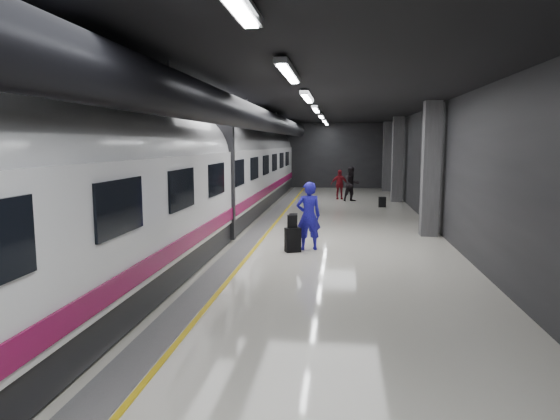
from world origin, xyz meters
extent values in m
plane|color=beige|center=(0.00, 0.00, 0.00)|extent=(40.00, 40.00, 0.00)
cube|color=black|center=(0.00, 0.00, 4.50)|extent=(10.00, 40.00, 0.02)
cube|color=#28282B|center=(0.00, 20.00, 2.25)|extent=(10.00, 0.02, 4.50)
cube|color=#28282B|center=(-5.00, 0.00, 2.25)|extent=(0.02, 40.00, 4.50)
cube|color=#28282B|center=(5.00, 0.00, 2.25)|extent=(0.02, 40.00, 4.50)
cube|color=slate|center=(-1.35, 0.00, 0.01)|extent=(0.65, 39.80, 0.01)
cube|color=yellow|center=(-0.95, 0.00, 0.01)|extent=(0.10, 39.80, 0.01)
cylinder|color=black|center=(-1.30, 0.00, 3.95)|extent=(0.80, 38.00, 0.80)
cube|color=silver|center=(0.60, -6.00, 4.40)|extent=(0.22, 2.60, 0.10)
cube|color=silver|center=(0.60, -1.00, 4.40)|extent=(0.22, 2.60, 0.10)
cube|color=silver|center=(0.60, 4.00, 4.40)|extent=(0.22, 2.60, 0.10)
cube|color=silver|center=(0.60, 9.00, 4.40)|extent=(0.22, 2.60, 0.10)
cube|color=silver|center=(0.60, 14.00, 4.40)|extent=(0.22, 2.60, 0.10)
cube|color=silver|center=(0.60, 18.00, 4.40)|extent=(0.22, 2.60, 0.10)
cube|color=#515154|center=(4.55, 2.00, 2.25)|extent=(0.55, 0.55, 4.50)
cube|color=#515154|center=(4.55, 12.00, 2.25)|extent=(0.55, 0.55, 4.50)
cube|color=#515154|center=(4.55, 18.00, 2.25)|extent=(0.55, 0.55, 4.50)
cube|color=black|center=(-3.25, 0.00, 0.35)|extent=(2.80, 38.00, 0.60)
cube|color=white|center=(-3.25, 0.00, 1.75)|extent=(2.90, 38.00, 2.20)
cylinder|color=white|center=(-3.25, 0.00, 2.70)|extent=(2.80, 38.00, 2.80)
cube|color=maroon|center=(-1.78, 0.00, 0.95)|extent=(0.04, 38.00, 0.35)
cube|color=black|center=(-3.25, 0.00, 2.00)|extent=(3.05, 0.25, 3.80)
cube|color=black|center=(-1.78, -8.00, 2.15)|extent=(0.05, 1.60, 0.85)
cube|color=black|center=(-1.78, -5.00, 2.15)|extent=(0.05, 1.60, 0.85)
cube|color=black|center=(-1.78, -2.00, 2.15)|extent=(0.05, 1.60, 0.85)
cube|color=black|center=(-1.78, 1.00, 2.15)|extent=(0.05, 1.60, 0.85)
cube|color=black|center=(-1.78, 4.00, 2.15)|extent=(0.05, 1.60, 0.85)
cube|color=black|center=(-1.78, 7.00, 2.15)|extent=(0.05, 1.60, 0.85)
cube|color=black|center=(-1.78, 10.00, 2.15)|extent=(0.05, 1.60, 0.85)
cube|color=black|center=(-1.78, 13.00, 2.15)|extent=(0.05, 1.60, 0.85)
cube|color=black|center=(-1.78, 16.00, 2.15)|extent=(0.05, 1.60, 0.85)
imported|color=#231AC9|center=(0.65, -0.78, 1.00)|extent=(0.84, 0.67, 2.01)
cube|color=black|center=(0.22, -1.14, 0.35)|extent=(0.50, 0.42, 0.70)
cube|color=black|center=(0.20, -1.13, 0.89)|extent=(0.30, 0.20, 0.37)
imported|color=black|center=(2.16, 11.77, 0.93)|extent=(1.13, 1.04, 1.86)
imported|color=maroon|center=(1.50, 12.82, 0.82)|extent=(1.00, 0.50, 1.64)
cube|color=black|center=(3.61, 9.49, 0.25)|extent=(0.36, 0.24, 0.50)
camera|label=1|loc=(1.56, -15.21, 3.12)|focal=32.00mm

